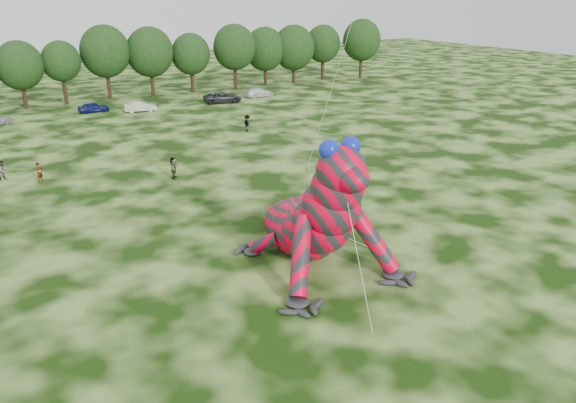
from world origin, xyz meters
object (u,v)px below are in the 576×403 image
Objects in this scene: tree_17 at (361,49)px; spectator_0 at (40,173)px; car_4 at (93,107)px; spectator_1 at (3,170)px; tree_12 at (191,63)px; tree_15 at (294,54)px; tree_8 at (21,75)px; car_5 at (140,106)px; spectator_2 at (247,123)px; tree_10 at (106,62)px; inflatable_gecko at (301,191)px; tree_9 at (63,73)px; tree_11 at (151,61)px; tree_14 at (265,56)px; car_6 at (223,97)px; tree_16 at (323,52)px; car_7 at (259,93)px; tree_13 at (235,57)px; spectator_5 at (174,168)px.

tree_17 reaches higher than spectator_0.
car_4 is (-48.85, -6.88, -4.48)m from tree_17.
tree_12 is at bearing 20.41° from spectator_1.
tree_15 is 57.75m from spectator_0.
spectator_0 reaches higher than spectator_1.
tree_8 reaches higher than car_5.
tree_15 is 36.06m from spectator_2.
spectator_2 is at bearing -16.16° from spectator_1.
tree_10 is at bearing 31.80° from spectator_0.
tree_9 reaches higher than inflatable_gecko.
tree_11 reaches higher than tree_8.
tree_10 reaches higher than tree_12.
tree_11 is 1.07× the size of tree_14.
tree_11 is 2.45× the size of car_5.
tree_17 is 33.20m from car_6.
inflatable_gecko is at bearing -105.21° from tree_12.
spectator_0 reaches higher than car_4.
tree_14 reaches higher than tree_12.
tree_10 is 26.07m from tree_14.
spectator_2 is at bearing 70.64° from inflatable_gecko.
spectator_1 is (-55.21, -34.29, -3.86)m from tree_16.
tree_8 is at bearing -176.16° from tree_11.
inflatable_gecko is at bearing -116.44° from tree_14.
spectator_2 is at bearing -129.41° from tree_15.
inflatable_gecko reaches higher than car_7.
spectator_1 is (-36.77, -23.68, 0.18)m from car_7.
tree_12 is 0.93× the size of tree_15.
car_4 is at bearing -163.01° from tree_13.
car_7 is at bearing -95.77° from car_4.
spectator_1 is (-29.77, -32.66, -3.66)m from tree_12.
spectator_0 is at bearing 125.80° from car_7.
tree_16 is at bearing -47.08° from spectator_2.
inflatable_gecko is at bearing 153.47° from car_7.
tree_13 reaches higher than car_5.
car_6 is at bearing -163.48° from tree_17.
tree_15 is 15.16m from car_7.
tree_9 is 4.63× the size of spectator_2.
tree_14 is 17.80m from car_6.
inflatable_gecko is at bearing -81.38° from tree_8.
tree_16 is 64.31m from spectator_0.
car_7 is (23.91, -1.02, -0.02)m from car_4.
tree_11 is at bearing 3.82° from tree_9.
spectator_2 is at bearing 147.33° from car_7.
tree_8 is 18.05m from tree_11.
spectator_1 is at bearing 121.26° from car_7.
inflatable_gecko is 1.55× the size of tree_10.
tree_17 is 5.57× the size of spectator_5.
car_7 is at bearing -122.93° from tree_14.
tree_16 reaches higher than car_5.
tree_15 is 5.84× the size of spectator_1.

